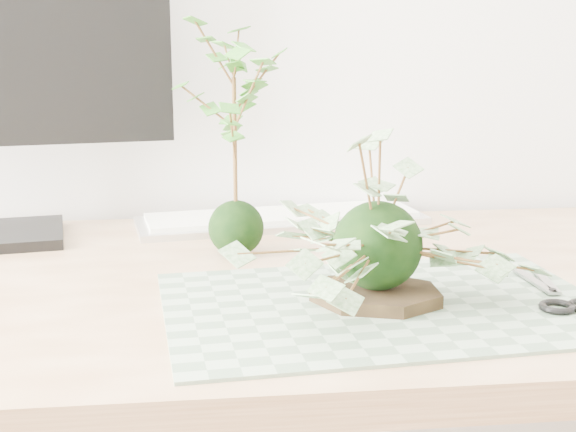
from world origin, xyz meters
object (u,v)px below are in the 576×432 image
Objects in this scene: maple_kokedama at (234,92)px; keyboard at (282,219)px; desk at (303,338)px; ivy_kokedama at (379,204)px.

maple_kokedama reaches higher than keyboard.
ivy_kokedama is at bearing -60.99° from desk.
desk is 4.88× the size of ivy_kokedama.
ivy_kokedama reaches higher than desk.
ivy_kokedama is at bearing -56.87° from maple_kokedama.
ivy_kokedama is at bearing -89.44° from keyboard.
keyboard is (-0.07, 0.41, -0.11)m from ivy_kokedama.
ivy_kokedama is (0.07, -0.12, 0.21)m from desk.
keyboard is at bearing 99.02° from ivy_kokedama.
ivy_kokedama is 1.00× the size of maple_kokedama.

